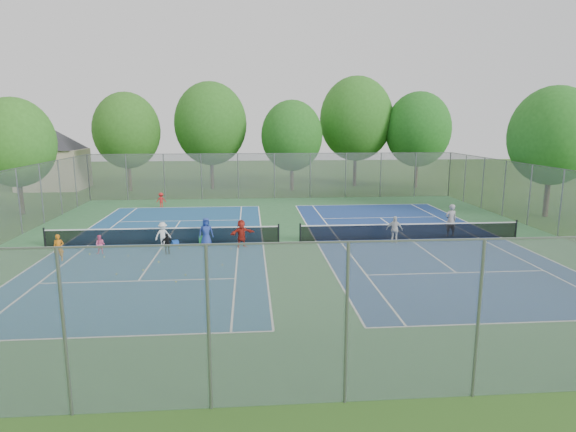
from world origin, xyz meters
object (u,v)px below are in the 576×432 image
object	(u,v)px
ball_crate	(175,243)
instructor	(451,220)
ball_hopper	(202,241)
net_right	(410,232)
net_left	(164,236)

from	to	relation	value
ball_crate	instructor	world-z (taller)	instructor
ball_hopper	net_right	bearing A→B (deg)	2.29
net_left	ball_hopper	distance (m)	2.18
net_right	ball_hopper	world-z (taller)	net_right
net_right	instructor	size ratio (longest dim) A/B	6.65
ball_crate	instructor	bearing A→B (deg)	3.61
ball_crate	ball_hopper	bearing A→B (deg)	-3.51
net_left	ball_hopper	size ratio (longest dim) A/B	24.03
ball_hopper	instructor	bearing A→B (deg)	4.31
ball_hopper	instructor	distance (m)	14.60
ball_hopper	instructor	xyz separation A→B (m)	(14.54, 1.10, 0.70)
net_left	ball_crate	xyz separation A→B (m)	(0.67, -0.39, -0.31)
instructor	net_right	bearing A→B (deg)	5.91
instructor	ball_hopper	bearing A→B (deg)	-2.95
net_left	ball_hopper	xyz separation A→B (m)	(2.12, -0.47, -0.19)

